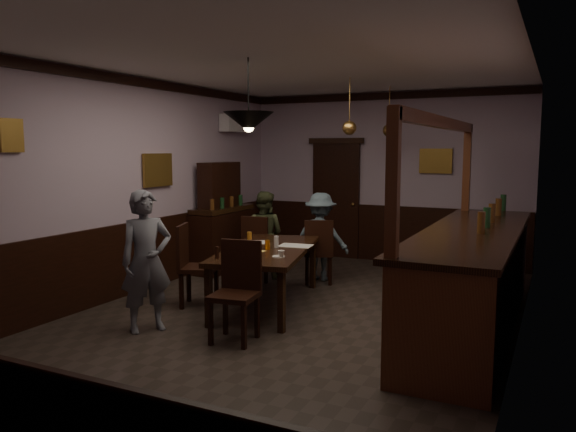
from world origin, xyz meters
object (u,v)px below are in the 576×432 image
Objects in this scene: chair_far_left at (258,245)px; person_seated_left at (264,234)px; soda_can at (267,245)px; person_seated_right at (321,237)px; coffee_cup at (281,254)px; person_standing at (146,261)px; pendant_brass_mid at (349,128)px; pendant_brass_far at (389,131)px; pendant_iron at (249,122)px; chair_near at (237,286)px; sideboard at (222,227)px; chair_side at (192,261)px; dining_table at (267,253)px; bar_counter at (472,276)px; chair_far_right at (319,249)px.

chair_far_left is 0.31m from person_seated_left.
soda_can is (0.81, -1.22, 0.26)m from chair_far_left.
person_seated_right is 16.80× the size of coffee_cup.
pendant_brass_mid reaches higher than person_standing.
pendant_brass_far is at bearing -137.93° from chair_far_left.
person_seated_right is at bearing 93.00° from pendant_iron.
chair_near is 3.53m from sideboard.
coffee_cup is (1.31, -0.06, 0.22)m from chair_side.
pendant_brass_mid reaches higher than dining_table.
pendant_brass_mid is 1.33m from pendant_brass_far.
pendant_iron is at bearing -78.88° from soda_can.
sideboard is (-0.96, 0.49, 0.17)m from chair_far_left.
person_seated_left is 2.15m from pendant_brass_mid.
person_seated_left is at bearing 160.01° from bar_counter.
person_seated_right is 1.66× the size of pendant_brass_far.
pendant_brass_mid is (-1.89, 1.16, 1.70)m from bar_counter.
chair_side is at bearing 40.53° from person_standing.
chair_far_right is 1.20× the size of pendant_brass_mid.
chair_side is at bearing -169.41° from bar_counter.
pendant_iron reaches higher than chair_side.
person_seated_left is at bearing 104.93° from chair_near.
pendant_brass_mid is at bearing 7.87° from person_standing.
chair_far_left is 0.75× the size of person_seated_right.
pendant_iron is (0.19, -0.78, 1.62)m from dining_table.
person_standing is 1.94× the size of pendant_iron.
person_standing is 1.93× the size of pendant_brass_far.
soda_can reaches higher than dining_table.
chair_near is 1.45m from chair_side.
person_seated_left is at bearing -82.26° from chair_far_left.
sideboard is (-0.99, 3.08, -0.07)m from person_standing.
chair_far_right is 0.54× the size of sideboard.
person_seated_left is (0.05, 1.83, 0.10)m from chair_side.
chair_far_left is at bearing -135.03° from pendant_brass_far.
chair_far_right is 0.92× the size of chair_side.
person_seated_left reaches higher than dining_table.
chair_far_right is at bearing -168.92° from chair_far_left.
pendant_brass_far is (1.56, 1.55, 1.75)m from chair_far_left.
sideboard is (-1.77, 1.71, -0.09)m from soda_can.
bar_counter is (2.17, 1.47, 0.02)m from chair_near.
bar_counter reaches higher than chair_near.
chair_near is at bearing -75.18° from pendant_iron.
person_seated_left is (-0.09, 2.86, -0.11)m from person_standing.
chair_near is at bearing 111.34° from chair_far_left.
chair_side is 1.30× the size of pendant_brass_mid.
person_seated_right reaches higher than chair_near.
chair_far_right is at bearing 103.03° from person_seated_right.
person_seated_right is at bearing 89.72° from soda_can.
dining_table is 2.50m from bar_counter.
chair_near is 2.62m from bar_counter.
coffee_cup is (1.21, -1.61, 0.25)m from chair_far_left.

